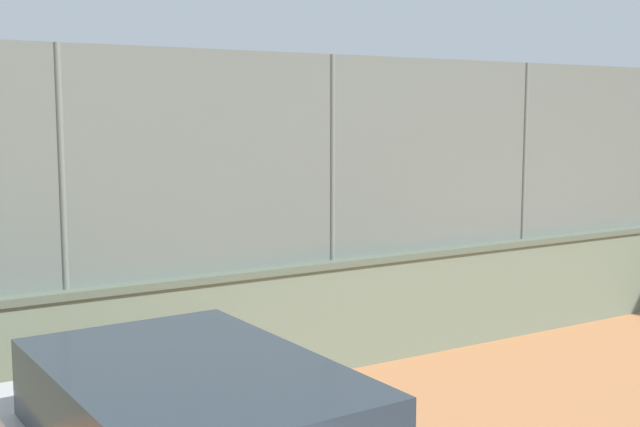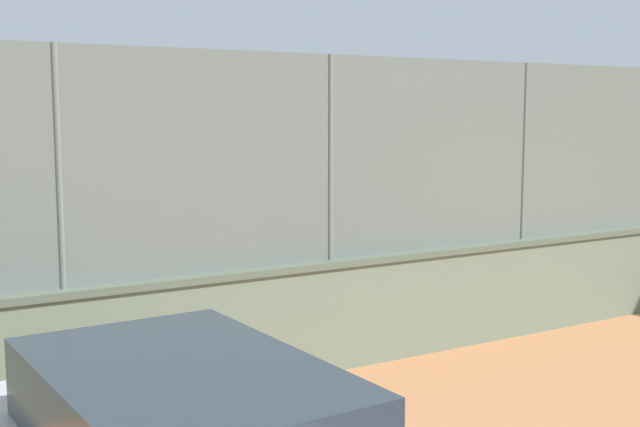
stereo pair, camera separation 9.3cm
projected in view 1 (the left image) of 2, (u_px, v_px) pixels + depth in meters
The scene contains 6 objects.
ground_plane at pixel (224, 228), 21.76m from camera, with size 260.00×260.00×0.00m, color #B27247.
perimeter_wall at pixel (433, 298), 10.55m from camera, with size 22.17×1.04×1.32m.
fence_panel_on_wall at pixel (435, 155), 10.32m from camera, with size 21.79×0.70×2.39m.
player_foreground_swinging at pixel (93, 249), 12.72m from camera, with size 0.73×1.25×1.60m.
player_near_wall_returning at pixel (473, 236), 14.39m from camera, with size 0.76×0.70×1.53m.
sports_ball at pixel (219, 330), 11.40m from camera, with size 0.07×0.07×0.07m, color #3399D8.
Camera 1 is at (8.54, 19.95, 3.05)m, focal length 45.90 mm.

